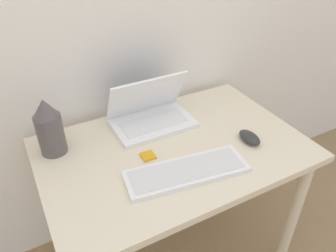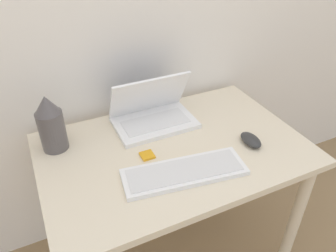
# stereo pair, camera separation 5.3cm
# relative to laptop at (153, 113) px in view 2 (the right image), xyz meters

# --- Properties ---
(desk) EXTENTS (1.04, 0.68, 0.71)m
(desk) POSITION_rel_laptop_xyz_m (0.01, -0.20, -0.15)
(desk) COLOR beige
(desk) RESTS_ON ground_plane
(laptop) EXTENTS (0.34, 0.22, 0.22)m
(laptop) POSITION_rel_laptop_xyz_m (0.00, 0.00, 0.00)
(laptop) COLOR white
(laptop) RESTS_ON desk
(keyboard) EXTENTS (0.46, 0.21, 0.02)m
(keyboard) POSITION_rel_laptop_xyz_m (-0.03, -0.35, -0.04)
(keyboard) COLOR white
(keyboard) RESTS_ON desk
(mouse) EXTENTS (0.06, 0.11, 0.04)m
(mouse) POSITION_rel_laptop_xyz_m (0.29, -0.31, -0.03)
(mouse) COLOR #2D2D2D
(mouse) RESTS_ON desk
(vase) EXTENTS (0.10, 0.10, 0.23)m
(vase) POSITION_rel_laptop_xyz_m (-0.42, -0.00, 0.06)
(vase) COLOR #514C4C
(vase) RESTS_ON desk
(mp3_player) EXTENTS (0.05, 0.05, 0.01)m
(mp3_player) POSITION_rel_laptop_xyz_m (-0.11, -0.21, -0.04)
(mp3_player) COLOR orange
(mp3_player) RESTS_ON desk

